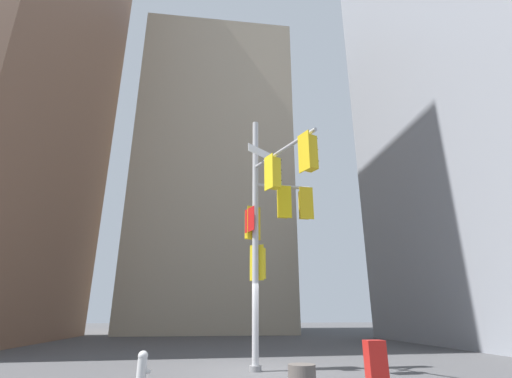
# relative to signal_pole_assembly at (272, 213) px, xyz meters

# --- Properties ---
(ground) EXTENTS (120.00, 120.00, 0.00)m
(ground) POSITION_rel_signal_pole_assembly_xyz_m (-0.52, 0.38, -4.73)
(ground) COLOR #474749
(building_tower_right) EXTENTS (17.06, 17.06, 42.57)m
(building_tower_right) POSITION_rel_signal_pole_assembly_xyz_m (18.42, 6.74, 16.55)
(building_tower_right) COLOR #9399A3
(building_tower_right) RESTS_ON ground
(building_mid_block) EXTENTS (14.48, 14.48, 30.17)m
(building_mid_block) POSITION_rel_signal_pole_assembly_xyz_m (-1.87, 25.66, 10.35)
(building_mid_block) COLOR tan
(building_mid_block) RESTS_ON ground
(signal_pole_assembly) EXTENTS (2.34, 3.56, 8.21)m
(signal_pole_assembly) POSITION_rel_signal_pole_assembly_xyz_m (0.00, 0.00, 0.00)
(signal_pole_assembly) COLOR #B2B2B5
(signal_pole_assembly) RESTS_ON ground
(fire_hydrant) EXTENTS (0.33, 0.23, 0.78)m
(fire_hydrant) POSITION_rel_signal_pole_assembly_xyz_m (-3.43, -1.74, -4.32)
(fire_hydrant) COLOR silver
(fire_hydrant) RESTS_ON ground
(newspaper_box) EXTENTS (0.45, 0.36, 1.01)m
(newspaper_box) POSITION_rel_signal_pole_assembly_xyz_m (1.99, -2.36, -4.23)
(newspaper_box) COLOR red
(newspaper_box) RESTS_ON ground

